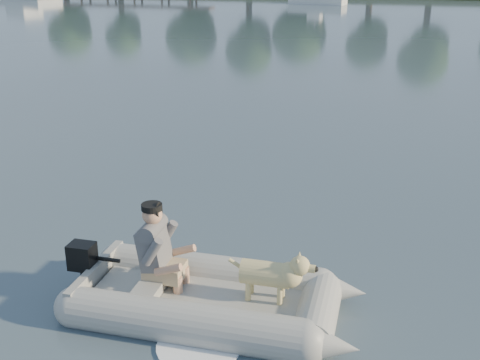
% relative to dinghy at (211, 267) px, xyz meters
% --- Properties ---
extents(water, '(160.00, 160.00, 0.00)m').
position_rel_dinghy_xyz_m(water, '(-0.57, 0.65, -0.63)').
color(water, slate).
rests_on(water, ground).
extents(dinghy, '(4.71, 2.99, 1.45)m').
position_rel_dinghy_xyz_m(dinghy, '(0.00, 0.00, 0.00)').
color(dinghy, '#9A9A95').
rests_on(dinghy, water).
extents(man, '(0.78, 0.67, 1.13)m').
position_rel_dinghy_xyz_m(man, '(-0.74, 0.03, 0.19)').
color(man, '#5A5A5E').
rests_on(man, dinghy).
extents(dog, '(0.99, 0.38, 0.65)m').
position_rel_dinghy_xyz_m(dog, '(0.68, 0.07, -0.08)').
color(dog, tan).
rests_on(dog, dinghy).
extents(outboard_motor, '(0.44, 0.32, 0.83)m').
position_rel_dinghy_xyz_m(outboard_motor, '(-1.75, -0.05, -0.30)').
color(outboard_motor, black).
rests_on(outboard_motor, dinghy).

